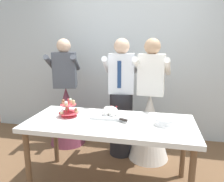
{
  "coord_description": "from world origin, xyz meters",
  "views": [
    {
      "loc": [
        0.47,
        -2.13,
        1.61
      ],
      "look_at": [
        -0.01,
        0.15,
        1.07
      ],
      "focal_mm": 34.34,
      "sensor_mm": 36.0,
      "label": 1
    }
  ],
  "objects": [
    {
      "name": "person_guest",
      "position": [
        -0.91,
        0.91,
        0.58
      ],
      "size": [
        0.58,
        0.57,
        1.66
      ],
      "color": "brown",
      "rests_on": "ground_plane"
    },
    {
      "name": "cupcake_stand",
      "position": [
        -0.5,
        0.06,
        0.86
      ],
      "size": [
        0.23,
        0.23,
        0.21
      ],
      "color": "#D83F4C",
      "rests_on": "dessert_table"
    },
    {
      "name": "person_groom",
      "position": [
        -0.0,
        0.73,
        0.75
      ],
      "size": [
        0.5,
        0.53,
        1.66
      ],
      "color": "#232328",
      "rests_on": "ground_plane"
    },
    {
      "name": "person_bride",
      "position": [
        0.4,
        0.7,
        0.58
      ],
      "size": [
        0.56,
        0.56,
        1.66
      ],
      "color": "white",
      "rests_on": "ground_plane"
    },
    {
      "name": "main_cake_tray",
      "position": [
        -0.02,
        0.16,
        0.81
      ],
      "size": [
        0.43,
        0.36,
        0.13
      ],
      "color": "silver",
      "rests_on": "dessert_table"
    },
    {
      "name": "dessert_table",
      "position": [
        0.0,
        0.0,
        0.7
      ],
      "size": [
        1.8,
        0.8,
        0.78
      ],
      "color": "white",
      "rests_on": "ground_plane"
    },
    {
      "name": "plate_stack",
      "position": [
        0.57,
        0.01,
        0.81
      ],
      "size": [
        0.2,
        0.19,
        0.08
      ],
      "color": "white",
      "rests_on": "dessert_table"
    },
    {
      "name": "rear_wall",
      "position": [
        0.0,
        1.48,
        1.45
      ],
      "size": [
        5.2,
        0.1,
        2.9
      ],
      "primitive_type": "cube",
      "color": "silver",
      "rests_on": "ground_plane"
    }
  ]
}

